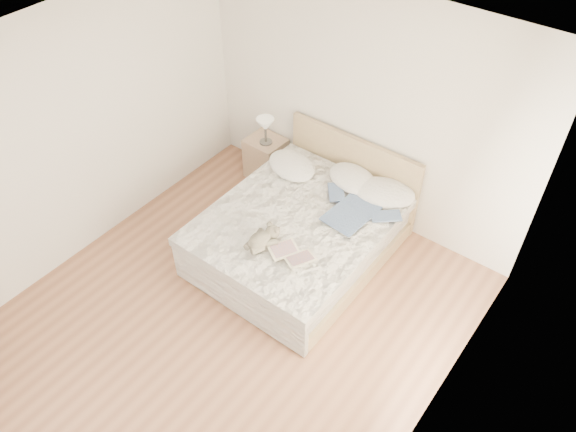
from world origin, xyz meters
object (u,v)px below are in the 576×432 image
at_px(childrens_book, 292,254).
at_px(nightstand, 266,158).
at_px(teddy_bear, 260,245).
at_px(bed, 302,233).
at_px(table_lamp, 265,126).
at_px(photo_book, 295,171).

bearing_deg(childrens_book, nightstand, 163.39).
bearing_deg(nightstand, teddy_bear, -52.46).
relative_size(bed, nightstand, 3.83).
bearing_deg(table_lamp, childrens_book, -43.48).
bearing_deg(teddy_bear, photo_book, 117.27).
relative_size(bed, photo_book, 7.21).
height_order(bed, nightstand, bed).
distance_m(bed, table_lamp, 1.47).
bearing_deg(teddy_bear, bed, 93.83).
bearing_deg(table_lamp, bed, -34.88).
bearing_deg(bed, photo_book, 133.46).
bearing_deg(photo_book, nightstand, 125.20).
distance_m(childrens_book, teddy_bear, 0.34).
bearing_deg(bed, nightstand, 144.82).
distance_m(nightstand, photo_book, 0.85).
bearing_deg(nightstand, table_lamp, -43.03).
bearing_deg(photo_book, teddy_bear, -98.77).
relative_size(table_lamp, teddy_bear, 1.02).
xyz_separation_m(bed, nightstand, (-1.17, 0.83, -0.03)).
xyz_separation_m(table_lamp, photo_book, (0.67, -0.30, -0.18)).
height_order(table_lamp, teddy_bear, table_lamp).
distance_m(photo_book, teddy_bear, 1.24).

